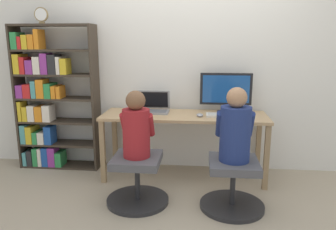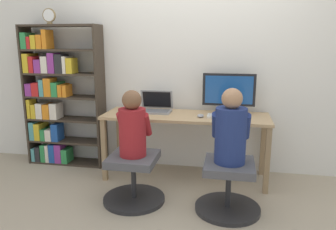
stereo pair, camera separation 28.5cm
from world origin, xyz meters
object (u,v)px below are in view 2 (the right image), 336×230
(person_at_laptop, at_px, (133,127))
(bookshelf, at_px, (55,98))
(keyboard, at_px, (227,116))
(office_chair_right, at_px, (134,178))
(desktop_monitor, at_px, (229,92))
(laptop, at_px, (155,107))
(desk_clock, at_px, (49,16))
(person_at_monitor, at_px, (231,130))
(office_chair_left, at_px, (228,186))

(person_at_laptop, bearing_deg, bookshelf, 146.79)
(keyboard, xyz_separation_m, office_chair_right, (-0.83, -0.59, -0.49))
(keyboard, relative_size, office_chair_right, 0.70)
(office_chair_right, height_order, bookshelf, bookshelf)
(desktop_monitor, bearing_deg, office_chair_right, -136.56)
(laptop, distance_m, desk_clock, 1.56)
(desktop_monitor, height_order, bookshelf, bookshelf)
(desktop_monitor, bearing_deg, desk_clock, -178.44)
(bookshelf, bearing_deg, person_at_monitor, -21.15)
(bookshelf, bearing_deg, desk_clock, -53.55)
(laptop, xyz_separation_m, bookshelf, (-1.24, 0.05, 0.05))
(desktop_monitor, height_order, person_at_monitor, desktop_monitor)
(office_chair_left, bearing_deg, desk_clock, 159.69)
(laptop, height_order, office_chair_left, laptop)
(laptop, xyz_separation_m, office_chair_left, (0.83, -0.75, -0.53))
(desktop_monitor, distance_m, office_chair_left, 1.07)
(desktop_monitor, distance_m, keyboard, 0.29)
(laptop, height_order, office_chair_right, laptop)
(laptop, bearing_deg, office_chair_right, -93.00)
(office_chair_left, xyz_separation_m, office_chair_right, (-0.87, 0.01, 0.00))
(laptop, xyz_separation_m, person_at_monitor, (0.83, -0.75, -0.02))
(desktop_monitor, distance_m, bookshelf, 2.04)
(keyboard, xyz_separation_m, bookshelf, (-2.03, 0.20, 0.09))
(keyboard, bearing_deg, bookshelf, 174.46)
(office_chair_left, distance_m, person_at_laptop, 1.00)
(keyboard, height_order, office_chair_right, keyboard)
(laptop, distance_m, person_at_laptop, 0.73)
(office_chair_left, relative_size, office_chair_right, 1.00)
(office_chair_left, bearing_deg, bookshelf, 158.73)
(person_at_laptop, bearing_deg, office_chair_right, -90.00)
(person_at_monitor, relative_size, bookshelf, 0.39)
(office_chair_right, bearing_deg, person_at_laptop, 90.00)
(keyboard, height_order, bookshelf, bookshelf)
(person_at_laptop, bearing_deg, person_at_monitor, -0.94)
(laptop, height_order, person_at_monitor, person_at_monitor)
(desktop_monitor, relative_size, person_at_monitor, 0.86)
(person_at_monitor, bearing_deg, office_chair_right, 179.33)
(office_chair_right, height_order, person_at_monitor, person_at_monitor)
(person_at_monitor, xyz_separation_m, bookshelf, (-2.07, 0.80, 0.07))
(person_at_laptop, bearing_deg, desktop_monitor, 43.29)
(person_at_monitor, bearing_deg, bookshelf, 158.85)
(desktop_monitor, distance_m, desk_clock, 2.15)
(office_chair_left, relative_size, desk_clock, 3.36)
(office_chair_right, height_order, person_at_laptop, person_at_laptop)
(person_at_laptop, xyz_separation_m, desk_clock, (-1.16, 0.73, 1.02))
(desktop_monitor, bearing_deg, person_at_laptop, -136.71)
(office_chair_left, height_order, desk_clock, desk_clock)
(office_chair_left, height_order, person_at_laptop, person_at_laptop)
(person_at_laptop, bearing_deg, office_chair_left, -1.26)
(bookshelf, xyz_separation_m, desk_clock, (0.04, -0.05, 0.94))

